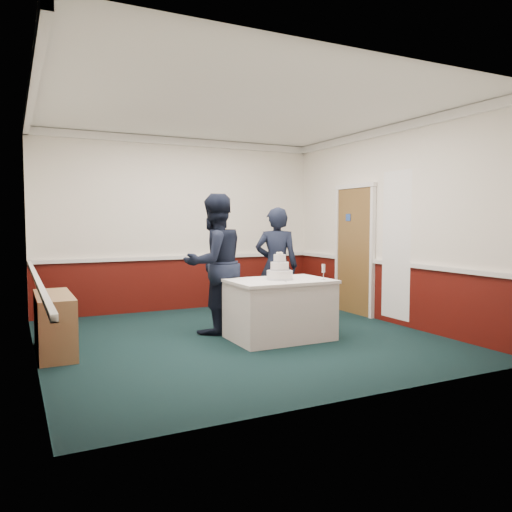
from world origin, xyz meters
name	(u,v)px	position (x,y,z in m)	size (l,w,h in m)	color
ground	(241,338)	(0.00, 0.00, 0.00)	(5.00, 5.00, 0.00)	black
room_shell	(228,192)	(0.08, 0.61, 1.97)	(5.00, 5.00, 3.00)	white
sideboard	(55,324)	(-2.28, 0.29, 0.35)	(0.41, 1.20, 0.70)	#A1764E
cake_table	(280,309)	(0.45, -0.24, 0.40)	(1.32, 0.92, 0.79)	white
wedding_cake	(280,271)	(0.45, -0.24, 0.90)	(0.35, 0.35, 0.36)	white
cake_knife	(285,281)	(0.42, -0.44, 0.79)	(0.01, 0.22, 0.01)	silver
champagne_flute	(323,269)	(0.95, -0.52, 0.93)	(0.05, 0.05, 0.21)	silver
person_man	(214,264)	(-0.18, 0.47, 0.97)	(0.94, 0.73, 1.94)	black
person_woman	(277,266)	(0.88, 0.62, 0.88)	(0.64, 0.42, 1.77)	black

